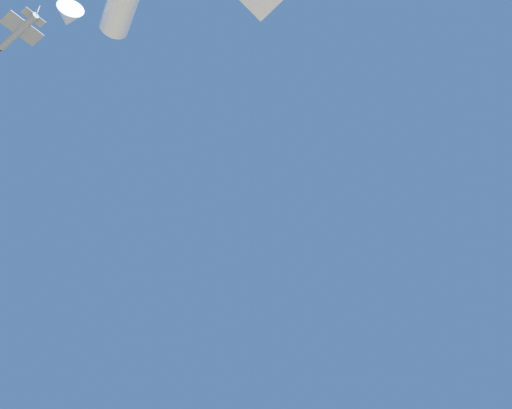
# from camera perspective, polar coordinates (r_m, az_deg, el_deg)

# --- Properties ---
(chase_jet_left_wing) EXTENTS (14.65, 10.07, 4.00)m
(chase_jet_left_wing) POSITION_cam_1_polar(r_m,az_deg,el_deg) (134.29, -23.13, 15.89)
(chase_jet_left_wing) COLOR #999EA3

